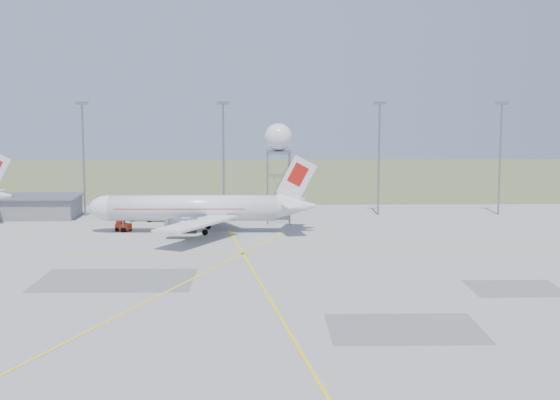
{
  "coord_description": "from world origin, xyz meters",
  "views": [
    {
      "loc": [
        -2.88,
        -73.71,
        20.67
      ],
      "look_at": [
        -0.41,
        40.0,
        6.11
      ],
      "focal_mm": 50.0,
      "sensor_mm": 36.0,
      "label": 1
    }
  ],
  "objects_px": {
    "airliner_main": "(197,209)",
    "radar_tower": "(278,167)",
    "baggage_tug": "(123,227)",
    "fire_truck": "(154,211)"
  },
  "relations": [
    {
      "from": "fire_truck",
      "to": "radar_tower",
      "type": "bearing_deg",
      "value": 4.06
    },
    {
      "from": "airliner_main",
      "to": "radar_tower",
      "type": "xyz_separation_m",
      "value": [
        12.96,
        9.15,
        5.72
      ]
    },
    {
      "from": "airliner_main",
      "to": "radar_tower",
      "type": "distance_m",
      "value": 16.87
    },
    {
      "from": "fire_truck",
      "to": "baggage_tug",
      "type": "bearing_deg",
      "value": -95.76
    },
    {
      "from": "fire_truck",
      "to": "baggage_tug",
      "type": "xyz_separation_m",
      "value": [
        -3.34,
        -10.8,
        -1.02
      ]
    },
    {
      "from": "airliner_main",
      "to": "radar_tower",
      "type": "bearing_deg",
      "value": -143.75
    },
    {
      "from": "airliner_main",
      "to": "radar_tower",
      "type": "height_order",
      "value": "radar_tower"
    },
    {
      "from": "radar_tower",
      "to": "fire_truck",
      "type": "xyz_separation_m",
      "value": [
        -21.55,
        2.78,
        -7.78
      ]
    },
    {
      "from": "radar_tower",
      "to": "fire_truck",
      "type": "bearing_deg",
      "value": 172.65
    },
    {
      "from": "airliner_main",
      "to": "baggage_tug",
      "type": "distance_m",
      "value": 12.37
    }
  ]
}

